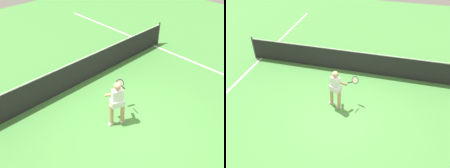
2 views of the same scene
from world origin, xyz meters
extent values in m
plane|color=#4C9342|center=(0.00, 0.00, 0.00)|extent=(26.79, 26.79, 0.00)
cube|color=white|center=(-4.77, 0.00, 0.00)|extent=(0.10, 18.61, 0.01)
cylinder|color=#4C4C51|center=(-5.07, 2.85, 0.56)|extent=(0.08, 0.08, 1.11)
cube|color=#232326|center=(0.00, 2.85, 0.50)|extent=(10.06, 0.02, 0.99)
cube|color=white|center=(0.00, 2.85, 1.01)|extent=(10.06, 0.02, 0.04)
cylinder|color=tan|center=(-0.45, 0.43, 0.39)|extent=(0.13, 0.13, 0.78)
cylinder|color=tan|center=(-0.13, 0.28, 0.39)|extent=(0.13, 0.13, 0.78)
cube|color=white|center=(-0.45, 0.43, 0.04)|extent=(0.20, 0.10, 0.08)
cube|color=white|center=(-0.13, 0.28, 0.04)|extent=(0.20, 0.10, 0.08)
cube|color=white|center=(-0.29, 0.36, 1.04)|extent=(0.37, 0.32, 0.52)
cube|color=white|center=(-0.29, 0.36, 0.84)|extent=(0.48, 0.42, 0.20)
sphere|color=tan|center=(-0.29, 0.36, 1.44)|extent=(0.22, 0.22, 0.22)
cylinder|color=tan|center=(-0.36, 0.55, 1.06)|extent=(0.09, 0.48, 0.37)
cylinder|color=tan|center=(-0.09, 0.43, 1.06)|extent=(0.42, 0.37, 0.37)
cylinder|color=black|center=(0.20, 0.59, 1.02)|extent=(0.16, 0.28, 0.14)
torus|color=black|center=(0.33, 0.86, 0.96)|extent=(0.31, 0.23, 0.28)
cylinder|color=beige|center=(0.33, 0.86, 0.96)|extent=(0.26, 0.18, 0.23)
camera|label=1|loc=(-4.20, -3.46, 5.46)|focal=38.93mm
camera|label=2|loc=(1.56, -6.26, 6.10)|focal=38.88mm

